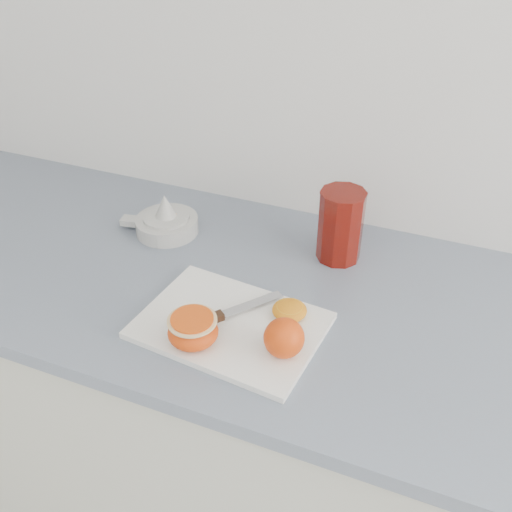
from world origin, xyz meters
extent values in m
cube|color=white|center=(0.00, 2.00, 1.35)|extent=(4.00, 0.04, 2.70)
cube|color=beige|center=(-0.17, 1.70, 0.43)|extent=(2.59, 0.60, 0.86)
cube|color=slate|center=(-0.17, 1.70, 0.88)|extent=(2.65, 0.64, 0.03)
cube|color=white|center=(-0.12, 1.57, 0.90)|extent=(0.33, 0.25, 0.01)
sphere|color=#F1441A|center=(-0.01, 1.53, 0.94)|extent=(0.07, 0.07, 0.07)
ellipsoid|color=#F1441A|center=(-0.16, 1.50, 0.92)|extent=(0.09, 0.09, 0.05)
cylinder|color=#EDCB8A|center=(-0.16, 1.50, 0.95)|extent=(0.08, 0.08, 0.00)
cylinder|color=orange|center=(-0.16, 1.50, 0.95)|extent=(0.07, 0.07, 0.00)
ellipsoid|color=orange|center=(-0.04, 1.62, 0.92)|extent=(0.06, 0.06, 0.03)
cylinder|color=gold|center=(-0.04, 1.62, 0.92)|extent=(0.05, 0.05, 0.00)
cube|color=#412416|center=(-0.17, 1.54, 0.91)|extent=(0.07, 0.08, 0.01)
cube|color=#B7B7BC|center=(-0.11, 1.62, 0.91)|extent=(0.09, 0.11, 0.00)
cylinder|color=#B7B7BC|center=(-0.17, 1.54, 0.91)|extent=(0.01, 0.01, 0.01)
cylinder|color=silver|center=(-0.38, 1.80, 0.91)|extent=(0.14, 0.14, 0.03)
cylinder|color=silver|center=(-0.38, 1.80, 0.93)|extent=(0.10, 0.10, 0.01)
cone|color=silver|center=(-0.38, 1.80, 0.96)|extent=(0.05, 0.05, 0.05)
cube|color=silver|center=(-0.46, 1.79, 0.91)|extent=(0.05, 0.04, 0.01)
ellipsoid|color=orange|center=(-0.37, 1.80, 0.93)|extent=(0.01, 0.01, 0.00)
ellipsoid|color=orange|center=(-0.40, 1.81, 0.93)|extent=(0.01, 0.01, 0.00)
ellipsoid|color=orange|center=(-0.38, 1.79, 0.93)|extent=(0.01, 0.01, 0.00)
ellipsoid|color=orange|center=(-0.37, 1.81, 0.93)|extent=(0.01, 0.01, 0.00)
cylinder|color=#69110A|center=(-0.01, 1.85, 0.96)|extent=(0.09, 0.09, 0.15)
cylinder|color=orange|center=(-0.01, 1.85, 0.91)|extent=(0.07, 0.07, 0.02)
cylinder|color=#69110A|center=(-0.01, 1.85, 1.04)|extent=(0.09, 0.09, 0.00)
camera|label=1|loc=(0.20, 0.89, 1.57)|focal=40.00mm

